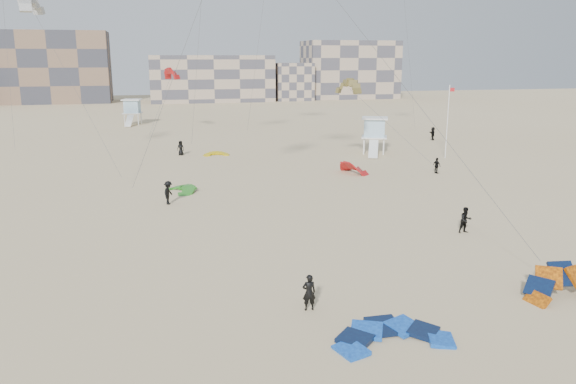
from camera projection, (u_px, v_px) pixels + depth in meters
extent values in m
plane|color=#CDB589|center=(296.00, 306.00, 26.54)|extent=(320.00, 320.00, 0.00)
imported|color=black|center=(309.00, 292.00, 25.99)|extent=(0.65, 0.44, 1.75)
imported|color=black|center=(466.00, 220.00, 37.49)|extent=(0.89, 0.72, 1.77)
imported|color=black|center=(168.00, 193.00, 44.80)|extent=(1.13, 1.40, 1.89)
imported|color=black|center=(437.00, 166.00, 56.77)|extent=(0.67, 1.02, 1.62)
imported|color=black|center=(181.00, 148.00, 67.40)|extent=(1.00, 0.85, 1.74)
imported|color=black|center=(433.00, 134.00, 79.72)|extent=(0.83, 1.79, 1.86)
cylinder|color=#3F3F3F|center=(172.00, 80.00, 43.27)|extent=(7.17, 3.77, 17.57)
cylinder|color=#3F3F3F|center=(388.00, 66.00, 37.66)|extent=(7.86, 23.88, 19.87)
cylinder|color=#3F3F3F|center=(74.00, 87.00, 53.21)|extent=(8.21, 11.47, 15.55)
cylinder|color=#3F3F3F|center=(197.00, 60.00, 66.74)|extent=(2.08, 1.21, 20.23)
cylinder|color=#3F3F3F|center=(389.00, 125.00, 58.32)|extent=(6.83, 6.46, 7.35)
cylinder|color=#3F3F3F|center=(409.00, 56.00, 80.77)|extent=(4.44, 2.58, 21.20)
cylinder|color=#3F3F3F|center=(8.00, 70.00, 65.33)|extent=(0.49, 4.68, 18.18)
cylinder|color=#3F3F3F|center=(257.00, 55.00, 79.32)|extent=(2.70, 2.44, 21.66)
cylinder|color=#3F3F3F|center=(161.00, 103.00, 81.93)|extent=(3.78, 9.41, 7.90)
cube|color=white|center=(374.00, 137.00, 68.61)|extent=(3.94, 3.94, 0.15)
cube|color=#9FC4DA|center=(375.00, 128.00, 68.34)|extent=(3.24, 3.24, 2.14)
cube|color=white|center=(375.00, 118.00, 68.07)|extent=(4.08, 4.08, 0.17)
cube|color=white|center=(383.00, 149.00, 66.12)|extent=(2.19, 3.21, 1.77)
cube|color=white|center=(133.00, 113.00, 98.04)|extent=(3.53, 3.53, 0.15)
cube|color=#9FC4DA|center=(132.00, 106.00, 97.77)|extent=(2.90, 2.90, 2.14)
cube|color=white|center=(132.00, 100.00, 97.50)|extent=(3.66, 3.66, 0.17)
cube|color=white|center=(133.00, 121.00, 95.55)|extent=(1.65, 3.19, 1.78)
cylinder|color=white|center=(447.00, 122.00, 64.55)|extent=(0.11, 0.11, 8.43)
cube|color=red|center=(452.00, 90.00, 63.76)|extent=(0.63, 0.02, 0.42)
cube|color=brown|center=(53.00, 67.00, 144.11)|extent=(28.00, 14.00, 18.00)
cube|color=tan|center=(211.00, 78.00, 150.24)|extent=(32.00, 16.00, 12.00)
cube|color=tan|center=(350.00, 70.00, 160.87)|extent=(26.00, 14.00, 16.00)
cube|color=tan|center=(292.00, 82.00, 153.65)|extent=(10.00, 10.00, 10.00)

